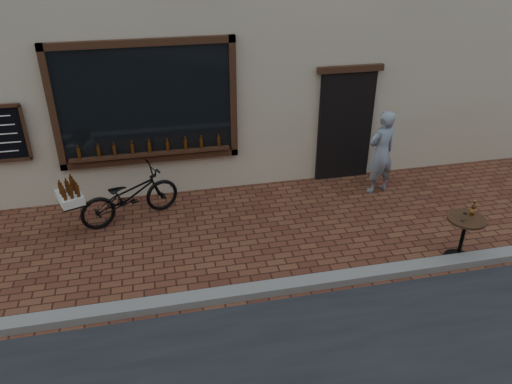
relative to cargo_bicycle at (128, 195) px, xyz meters
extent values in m
plane|color=#4C2418|center=(2.37, -2.67, -0.48)|extent=(90.00, 90.00, 0.00)
cube|color=slate|center=(2.37, -2.47, -0.42)|extent=(90.00, 0.25, 0.12)
cube|color=black|center=(0.47, 0.78, 1.37)|extent=(3.00, 0.06, 2.00)
cube|color=black|center=(0.47, 0.76, 2.43)|extent=(3.24, 0.10, 0.12)
cube|color=black|center=(0.47, 0.76, 0.31)|extent=(3.24, 0.10, 0.12)
cube|color=black|center=(-1.09, 0.76, 1.37)|extent=(0.12, 0.10, 2.24)
cube|color=black|center=(2.03, 0.76, 1.37)|extent=(0.12, 0.10, 2.24)
cube|color=black|center=(0.47, 0.71, 0.44)|extent=(2.90, 0.16, 0.05)
cube|color=black|center=(4.27, 0.79, 0.62)|extent=(1.10, 0.10, 2.20)
cube|color=black|center=(4.27, 0.76, 1.78)|extent=(1.30, 0.10, 0.12)
cube|color=black|center=(-1.93, 0.77, 1.02)|extent=(0.62, 0.04, 0.92)
cylinder|color=#3D1C07|center=(-0.78, 0.71, 0.56)|extent=(0.06, 0.06, 0.19)
cylinder|color=#3D1C07|center=(-0.46, 0.71, 0.56)|extent=(0.06, 0.06, 0.19)
cylinder|color=#3D1C07|center=(-0.15, 0.71, 0.56)|extent=(0.06, 0.06, 0.19)
cylinder|color=#3D1C07|center=(0.16, 0.71, 0.56)|extent=(0.06, 0.06, 0.19)
cylinder|color=#3D1C07|center=(0.47, 0.71, 0.56)|extent=(0.06, 0.06, 0.19)
cylinder|color=#3D1C07|center=(0.79, 0.71, 0.56)|extent=(0.06, 0.06, 0.19)
cylinder|color=#3D1C07|center=(1.10, 0.71, 0.56)|extent=(0.06, 0.06, 0.19)
cylinder|color=#3D1C07|center=(1.41, 0.71, 0.56)|extent=(0.06, 0.06, 0.19)
cylinder|color=#3D1C07|center=(1.72, 0.71, 0.56)|extent=(0.06, 0.06, 0.19)
imported|color=black|center=(0.03, 0.01, -0.01)|extent=(1.88, 1.21, 0.93)
cube|color=black|center=(-0.89, -0.34, 0.17)|extent=(0.51, 0.59, 0.03)
cube|color=beige|center=(-0.89, -0.34, 0.25)|extent=(0.51, 0.61, 0.14)
cylinder|color=#3D1C07|center=(-0.72, -0.48, 0.42)|extent=(0.06, 0.06, 0.20)
cylinder|color=#3D1C07|center=(-0.82, -0.51, 0.42)|extent=(0.06, 0.06, 0.20)
cylinder|color=#3D1C07|center=(-0.92, -0.55, 0.42)|extent=(0.06, 0.06, 0.20)
cylinder|color=#3D1C07|center=(-0.77, -0.36, 0.42)|extent=(0.06, 0.06, 0.20)
cylinder|color=#3D1C07|center=(-0.86, -0.40, 0.42)|extent=(0.06, 0.06, 0.20)
cylinder|color=#3D1C07|center=(-0.96, -0.43, 0.42)|extent=(0.06, 0.06, 0.20)
cylinder|color=#3D1C07|center=(-0.81, -0.24, 0.42)|extent=(0.06, 0.06, 0.20)
cylinder|color=#3D1C07|center=(-0.91, -0.28, 0.42)|extent=(0.06, 0.06, 0.20)
cylinder|color=#3D1C07|center=(-1.00, -0.32, 0.42)|extent=(0.06, 0.06, 0.20)
cylinder|color=#3D1C07|center=(-0.86, -0.13, 0.42)|extent=(0.06, 0.06, 0.20)
cylinder|color=black|center=(5.05, -2.32, -0.46)|extent=(0.43, 0.43, 0.03)
cylinder|color=black|center=(5.05, -2.32, -0.11)|extent=(0.06, 0.06, 0.68)
cylinder|color=black|center=(5.05, -2.32, 0.25)|extent=(0.58, 0.58, 0.04)
cylinder|color=gold|center=(5.17, -2.26, 0.36)|extent=(0.06, 0.06, 0.06)
cylinder|color=white|center=(4.95, -2.39, 0.33)|extent=(0.08, 0.08, 0.13)
imported|color=gray|center=(4.74, 0.05, 0.35)|extent=(0.69, 0.54, 1.65)
camera|label=1|loc=(0.56, -7.90, 4.23)|focal=35.00mm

